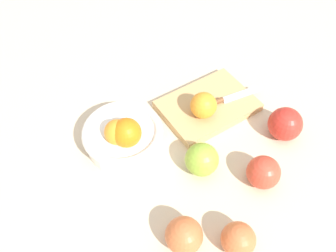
{
  "coord_description": "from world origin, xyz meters",
  "views": [
    {
      "loc": [
        -0.44,
        -0.29,
        0.7
      ],
      "look_at": [
        -0.06,
        0.08,
        0.04
      ],
      "focal_mm": 37.75,
      "sensor_mm": 36.0,
      "label": 1
    }
  ],
  "objects": [
    {
      "name": "bowl",
      "position": [
        -0.15,
        0.13,
        0.04
      ],
      "size": [
        0.19,
        0.19,
        0.1
      ],
      "color": "white",
      "rests_on": "ground_plane"
    },
    {
      "name": "orange_on_board",
      "position": [
        0.04,
        0.05,
        0.06
      ],
      "size": [
        0.07,
        0.07,
        0.07
      ],
      "primitive_type": "sphere",
      "color": "orange",
      "rests_on": "cutting_board"
    },
    {
      "name": "apple_front_right",
      "position": [
        0.14,
        -0.12,
        0.04
      ],
      "size": [
        0.08,
        0.08,
        0.08
      ],
      "primitive_type": "sphere",
      "color": "red",
      "rests_on": "ground_plane"
    },
    {
      "name": "apple_front_left_2",
      "position": [
        -0.16,
        -0.21,
        0.03
      ],
      "size": [
        0.07,
        0.07,
        0.07
      ],
      "primitive_type": "sphere",
      "color": "#CC6638",
      "rests_on": "ground_plane"
    },
    {
      "name": "apple_front_left_3",
      "position": [
        -0.07,
        -0.04,
        0.04
      ],
      "size": [
        0.08,
        0.08,
        0.08
      ],
      "primitive_type": "sphere",
      "color": "#8EB738",
      "rests_on": "ground_plane"
    },
    {
      "name": "cutting_board",
      "position": [
        0.08,
        0.07,
        0.01
      ],
      "size": [
        0.27,
        0.22,
        0.02
      ],
      "primitive_type": "cube",
      "rotation": [
        0.0,
        0.0,
        -0.23
      ],
      "color": "tan",
      "rests_on": "ground_plane"
    },
    {
      "name": "apple_front_left",
      "position": [
        -0.23,
        -0.13,
        0.04
      ],
      "size": [
        0.07,
        0.07,
        0.07
      ],
      "primitive_type": "sphere",
      "color": "#CC6638",
      "rests_on": "ground_plane"
    },
    {
      "name": "knife",
      "position": [
        0.12,
        0.04,
        0.03
      ],
      "size": [
        0.15,
        0.07,
        0.01
      ],
      "color": "silver",
      "rests_on": "cutting_board"
    },
    {
      "name": "ground_plane",
      "position": [
        0.0,
        0.0,
        0.0
      ],
      "size": [
        2.4,
        2.4,
        0.0
      ],
      "primitive_type": "plane",
      "color": "beige"
    },
    {
      "name": "apple_front_center",
      "position": [
        -0.01,
        -0.16,
        0.04
      ],
      "size": [
        0.07,
        0.07,
        0.07
      ],
      "primitive_type": "sphere",
      "color": "#D6422D",
      "rests_on": "ground_plane"
    }
  ]
}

